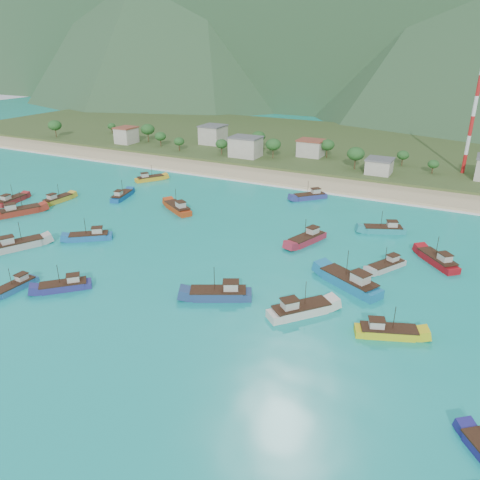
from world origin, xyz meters
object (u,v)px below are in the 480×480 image
at_px(boat_9, 58,200).
at_px(boat_12, 65,286).
at_px(boat_19, 90,237).
at_px(boat_4, 178,208).
at_px(boat_13, 387,332).
at_px(boat_28, 437,261).
at_px(boat_10, 387,266).
at_px(boat_6, 220,294).
at_px(boat_8, 16,287).
at_px(boat_11, 300,310).
at_px(boat_29, 307,239).
at_px(boat_2, 150,179).
at_px(radio_tower, 473,116).
at_px(boat_16, 350,282).
at_px(boat_23, 18,245).
at_px(boat_26, 384,230).
at_px(boat_7, 310,197).
at_px(boat_30, 20,212).
at_px(boat_1, 122,196).

relative_size(boat_9, boat_12, 1.12).
bearing_deg(boat_9, boat_19, -27.66).
xyz_separation_m(boat_4, boat_13, (62.94, -34.38, -0.15)).
bearing_deg(boat_28, boat_10, 176.37).
relative_size(boat_6, boat_8, 1.34).
height_order(boat_10, boat_11, boat_11).
distance_m(boat_28, boat_29, 28.27).
distance_m(boat_2, boat_12, 74.98).
distance_m(radio_tower, boat_16, 97.65).
distance_m(boat_2, boat_23, 59.37).
distance_m(boat_9, boat_11, 87.86).
xyz_separation_m(boat_2, boat_13, (88.61, -55.86, 0.02)).
bearing_deg(boat_11, boat_4, -174.50).
relative_size(boat_8, boat_29, 0.77).
distance_m(boat_2, boat_9, 32.28).
distance_m(radio_tower, boat_26, 67.93).
height_order(boat_19, boat_29, boat_29).
xyz_separation_m(boat_16, boat_26, (0.17, 31.18, -0.32)).
relative_size(boat_7, boat_10, 1.02).
bearing_deg(boat_30, boat_26, 46.15).
xyz_separation_m(boat_1, boat_19, (14.14, -28.12, 0.02)).
bearing_deg(boat_1, boat_10, -22.35).
xyz_separation_m(radio_tower, boat_9, (-103.00, -82.62, -19.97)).
relative_size(radio_tower, boat_7, 4.08).
bearing_deg(boat_1, boat_30, -136.76).
distance_m(boat_8, boat_26, 82.48).
distance_m(boat_1, boat_12, 55.65).
distance_m(boat_6, boat_10, 35.96).
bearing_deg(boat_10, boat_13, 130.71).
bearing_deg(boat_4, boat_2, 81.34).
relative_size(boat_19, boat_29, 0.86).
bearing_deg(boat_29, boat_7, -52.91).
bearing_deg(boat_4, boat_13, -87.40).
xyz_separation_m(boat_9, boat_10, (93.83, -0.79, -0.07)).
bearing_deg(boat_7, boat_12, 116.60).
bearing_deg(boat_12, boat_26, -84.21).
relative_size(boat_7, boat_30, 0.82).
bearing_deg(boat_16, boat_30, 117.89).
distance_m(boat_26, boat_30, 95.53).
xyz_separation_m(radio_tower, boat_7, (-38.66, -46.37, -19.92)).
distance_m(boat_11, boat_23, 66.27).
relative_size(boat_2, boat_8, 1.11).
height_order(boat_8, boat_9, boat_9).
height_order(boat_2, boat_23, boat_23).
height_order(boat_1, boat_10, boat_1).
bearing_deg(boat_10, boat_1, 21.06).
distance_m(boat_2, boat_16, 89.89).
bearing_deg(boat_11, boat_2, -176.04).
relative_size(boat_11, boat_16, 0.80).
distance_m(boat_7, boat_28, 48.81).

